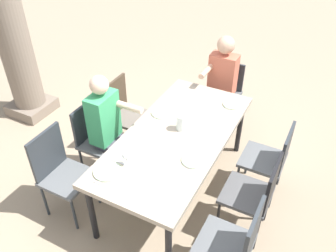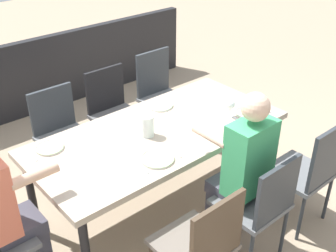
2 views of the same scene
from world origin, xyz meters
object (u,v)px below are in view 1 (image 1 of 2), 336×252
chair_west_north (60,169)px  plate_1 (193,160)px  chair_mid_north (97,136)px  chair_east_north (125,111)px  dining_table (176,140)px  diner_man_white (110,129)px  stone_column_centre (7,16)px  plate_3 (232,105)px  diner_woman_green (220,83)px  wine_glass_0 (126,156)px  chair_west_south (235,243)px  plate_0 (108,171)px  plate_2 (162,113)px  water_pitcher (181,123)px  chair_east_south (271,157)px  chair_mid_south (256,192)px  chair_head_east (224,90)px

chair_west_north → plate_1: chair_west_north is taller
chair_mid_north → chair_east_north: (0.57, 0.00, -0.01)m
dining_table → diner_man_white: diner_man_white is taller
chair_west_north → diner_man_white: (0.60, -0.20, 0.16)m
stone_column_centre → plate_3: (0.38, -2.87, -0.65)m
chair_east_north → diner_woman_green: size_ratio=0.69×
wine_glass_0 → diner_woman_green: bearing=-6.2°
chair_west_north → chair_west_south: (0.00, -1.81, 0.01)m
chair_west_south → diner_woman_green: size_ratio=0.73×
chair_west_north → chair_west_south: bearing=-90.0°
plate_0 → plate_2: (1.02, 0.00, 0.00)m
dining_table → stone_column_centre: 2.68m
plate_3 → water_pitcher: size_ratio=1.20×
wine_glass_0 → plate_2: bearing=6.7°
chair_mid_north → diner_man_white: diner_man_white is taller
diner_man_white → plate_0: size_ratio=5.11×
chair_east_north → stone_column_centre: bearing=90.5°
chair_west_south → plate_1: bearing=50.4°
chair_west_north → stone_column_centre: (1.15, 1.65, 0.89)m
chair_west_south → dining_table: bearing=50.0°
chair_west_north → chair_east_south: (1.17, -1.81, -0.02)m
chair_mid_south → stone_column_centre: 3.61m
chair_east_south → stone_column_centre: size_ratio=0.31×
plate_1 → diner_woman_green: bearing=11.6°
chair_west_north → stone_column_centre: bearing=55.0°
dining_table → chair_head_east: chair_head_east is taller
chair_head_east → diner_man_white: (-1.60, 0.71, 0.18)m
chair_mid_north → diner_man_white: 0.26m
chair_east_north → water_pitcher: bearing=-108.0°
chair_mid_south → plate_0: (-0.59, 1.21, 0.23)m
dining_table → plate_0: size_ratio=7.90×
chair_east_south → chair_west_south: bearing=-179.7°
chair_mid_south → chair_head_east: chair_mid_south is taller
chair_west_north → chair_east_north: (1.17, -0.00, -0.01)m
chair_head_east → chair_east_north: bearing=138.8°
dining_table → chair_east_north: (0.40, 0.90, -0.18)m
plate_2 → plate_0: bearing=-179.9°
diner_woman_green → plate_3: bearing=-146.7°
plate_3 → dining_table: bearing=157.7°
chair_mid_north → diner_man_white: (0.00, -0.20, 0.17)m
plate_0 → plate_1: 0.78m
chair_head_east → stone_column_centre: 2.91m
chair_mid_south → diner_woman_green: size_ratio=0.70×
chair_head_east → diner_man_white: size_ratio=0.66×
chair_east_south → stone_column_centre: bearing=90.2°
chair_east_north → plate_0: (-1.16, -0.60, 0.25)m
chair_west_north → diner_man_white: diner_man_white is taller
diner_man_white → plate_3: diner_man_white is taller
plate_0 → water_pitcher: water_pitcher is taller
chair_mid_north → plate_0: (-0.59, -0.60, 0.25)m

